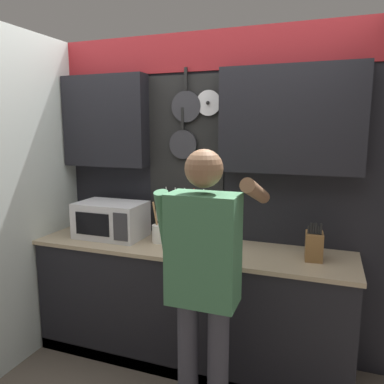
# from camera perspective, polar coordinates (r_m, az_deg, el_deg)

# --- Properties ---
(ground_plane) EXTENTS (14.00, 14.00, 0.00)m
(ground_plane) POSITION_cam_1_polar(r_m,az_deg,el_deg) (3.19, -0.54, -23.90)
(ground_plane) COLOR brown
(base_cabinet_counter) EXTENTS (2.36, 0.59, 0.91)m
(base_cabinet_counter) POSITION_cam_1_polar(r_m,az_deg,el_deg) (2.96, -0.57, -16.66)
(base_cabinet_counter) COLOR black
(base_cabinet_counter) RESTS_ON ground_plane
(back_wall_unit) EXTENTS (2.93, 0.20, 2.47)m
(back_wall_unit) POSITION_cam_1_polar(r_m,az_deg,el_deg) (2.91, 1.51, 4.58)
(back_wall_unit) COLOR black
(back_wall_unit) RESTS_ON ground_plane
(side_wall) EXTENTS (0.04, 1.60, 2.47)m
(side_wall) POSITION_cam_1_polar(r_m,az_deg,el_deg) (3.02, -25.46, -1.33)
(side_wall) COLOR silver
(side_wall) RESTS_ON ground_plane
(microwave) EXTENTS (0.53, 0.35, 0.28)m
(microwave) POSITION_cam_1_polar(r_m,az_deg,el_deg) (3.05, -12.21, -4.14)
(microwave) COLOR silver
(microwave) RESTS_ON base_cabinet_counter
(knife_block) EXTENTS (0.12, 0.16, 0.26)m
(knife_block) POSITION_cam_1_polar(r_m,az_deg,el_deg) (2.61, 18.09, -7.77)
(knife_block) COLOR brown
(knife_block) RESTS_ON base_cabinet_counter
(utensil_crock) EXTENTS (0.12, 0.12, 0.34)m
(utensil_crock) POSITION_cam_1_polar(r_m,az_deg,el_deg) (2.87, -4.91, -6.04)
(utensil_crock) COLOR white
(utensil_crock) RESTS_ON base_cabinet_counter
(person) EXTENTS (0.54, 0.64, 1.66)m
(person) POSITION_cam_1_polar(r_m,az_deg,el_deg) (2.10, 1.84, -12.04)
(person) COLOR #383842
(person) RESTS_ON ground_plane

